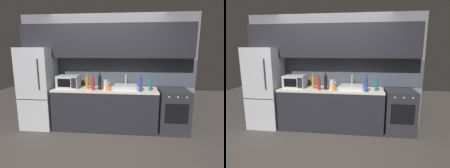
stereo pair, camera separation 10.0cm
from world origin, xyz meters
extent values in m
plane|color=#3D3833|center=(0.00, 0.00, 0.00)|extent=(10.00, 10.00, 0.00)
cube|color=slate|center=(0.00, 1.30, 1.25)|extent=(3.95, 0.10, 2.50)
cube|color=#3D424C|center=(0.00, 1.25, 1.20)|extent=(3.95, 0.01, 0.60)
cube|color=black|center=(0.00, 1.08, 1.90)|extent=(3.63, 0.34, 0.70)
cube|color=black|center=(0.00, 0.90, 0.43)|extent=(2.21, 0.60, 0.86)
cube|color=beige|center=(0.00, 0.90, 0.88)|extent=(2.21, 0.60, 0.04)
cube|color=#ADAFB5|center=(-1.48, 0.90, 0.88)|extent=(0.68, 0.66, 1.76)
cube|color=black|center=(-1.48, 0.57, 0.71)|extent=(0.67, 0.00, 0.01)
cylinder|color=#333333|center=(-1.30, 0.55, 1.23)|extent=(0.02, 0.02, 0.62)
cube|color=#232326|center=(1.44, 0.90, 0.45)|extent=(0.60, 0.60, 0.90)
cube|color=black|center=(1.44, 0.60, 0.50)|extent=(0.45, 0.01, 0.40)
cylinder|color=#B2B2B7|center=(1.28, 0.59, 0.83)|extent=(0.03, 0.02, 0.03)
cylinder|color=#B2B2B7|center=(1.44, 0.59, 0.83)|extent=(0.03, 0.02, 0.03)
cylinder|color=#B2B2B7|center=(1.61, 0.59, 0.83)|extent=(0.03, 0.02, 0.03)
cube|color=#A8AAAF|center=(-0.80, 0.92, 1.04)|extent=(0.46, 0.34, 0.27)
cube|color=black|center=(-0.85, 0.75, 1.04)|extent=(0.28, 0.01, 0.18)
cube|color=black|center=(-0.64, 0.75, 1.04)|extent=(0.10, 0.01, 0.22)
cube|color=#ADAFB5|center=(0.44, 0.93, 0.94)|extent=(0.48, 0.38, 0.08)
cylinder|color=silver|center=(0.44, 1.06, 1.09)|extent=(0.02, 0.02, 0.22)
cylinder|color=#B7BABF|center=(0.00, 0.95, 0.99)|extent=(0.13, 0.13, 0.19)
sphere|color=black|center=(0.00, 0.95, 1.10)|extent=(0.02, 0.02, 0.02)
cone|color=#B7BABF|center=(0.09, 0.95, 1.03)|extent=(0.03, 0.03, 0.05)
cylinder|color=black|center=(-0.09, 0.78, 1.04)|extent=(0.07, 0.07, 0.29)
cylinder|color=black|center=(-0.09, 0.78, 1.22)|extent=(0.03, 0.03, 0.07)
cylinder|color=#B27019|center=(-0.38, 0.85, 1.03)|extent=(0.06, 0.06, 0.26)
cylinder|color=#B27019|center=(-0.38, 0.85, 1.20)|extent=(0.02, 0.02, 0.07)
cylinder|color=#A82323|center=(-0.22, 0.73, 1.02)|extent=(0.07, 0.07, 0.25)
cylinder|color=#A82323|center=(-0.22, 0.73, 1.18)|extent=(0.03, 0.03, 0.07)
cylinder|color=#19666B|center=(0.94, 0.78, 1.03)|extent=(0.06, 0.06, 0.25)
cylinder|color=#19666B|center=(0.94, 0.78, 1.19)|extent=(0.02, 0.02, 0.07)
cylinder|color=#234299|center=(0.74, 0.68, 1.04)|extent=(0.07, 0.07, 0.28)
cylinder|color=#234299|center=(0.74, 0.68, 1.21)|extent=(0.03, 0.03, 0.07)
cylinder|color=orange|center=(0.09, 0.73, 0.95)|extent=(0.09, 0.09, 0.10)
camera|label=1|loc=(0.53, -2.84, 1.73)|focal=28.93mm
camera|label=2|loc=(0.63, -2.82, 1.73)|focal=28.93mm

